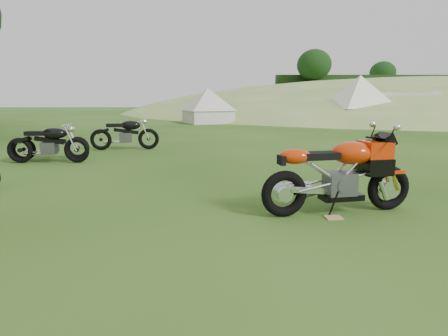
{
  "coord_description": "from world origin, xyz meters",
  "views": [
    {
      "loc": [
        -0.37,
        -5.54,
        1.73
      ],
      "look_at": [
        -0.34,
        0.4,
        0.6
      ],
      "focal_mm": 30.0,
      "sensor_mm": 36.0,
      "label": 1
    }
  ],
  "objects_px": {
    "vintage_moto_b": "(51,141)",
    "vintage_moto_d": "(125,133)",
    "vintage_moto_c": "(48,142)",
    "tent_right": "(359,101)",
    "plywood_board": "(333,217)",
    "caravan": "(403,108)",
    "sport_motorcycle": "(339,169)",
    "tent_left": "(208,105)"
  },
  "relations": [
    {
      "from": "sport_motorcycle",
      "to": "vintage_moto_b",
      "type": "bearing_deg",
      "value": 131.45
    },
    {
      "from": "plywood_board",
      "to": "tent_right",
      "type": "xyz_separation_m",
      "value": [
        7.37,
        19.7,
        1.45
      ]
    },
    {
      "from": "plywood_board",
      "to": "tent_left",
      "type": "xyz_separation_m",
      "value": [
        -2.59,
        20.24,
        1.21
      ]
    },
    {
      "from": "caravan",
      "to": "tent_left",
      "type": "bearing_deg",
      "value": -162.07
    },
    {
      "from": "tent_left",
      "to": "vintage_moto_d",
      "type": "bearing_deg",
      "value": -121.65
    },
    {
      "from": "vintage_moto_b",
      "to": "tent_right",
      "type": "relative_size",
      "value": 0.58
    },
    {
      "from": "vintage_moto_d",
      "to": "caravan",
      "type": "distance_m",
      "value": 20.42
    },
    {
      "from": "caravan",
      "to": "vintage_moto_c",
      "type": "bearing_deg",
      "value": -119.95
    },
    {
      "from": "vintage_moto_d",
      "to": "tent_right",
      "type": "height_order",
      "value": "tent_right"
    },
    {
      "from": "plywood_board",
      "to": "caravan",
      "type": "bearing_deg",
      "value": 62.43
    },
    {
      "from": "caravan",
      "to": "plywood_board",
      "type": "bearing_deg",
      "value": -100.51
    },
    {
      "from": "tent_left",
      "to": "caravan",
      "type": "bearing_deg",
      "value": -20.92
    },
    {
      "from": "tent_left",
      "to": "caravan",
      "type": "xyz_separation_m",
      "value": [
        13.26,
        0.2,
        -0.19
      ]
    },
    {
      "from": "tent_left",
      "to": "plywood_board",
      "type": "bearing_deg",
      "value": -104.49
    },
    {
      "from": "vintage_moto_b",
      "to": "vintage_moto_d",
      "type": "distance_m",
      "value": 2.54
    },
    {
      "from": "plywood_board",
      "to": "caravan",
      "type": "distance_m",
      "value": 23.08
    },
    {
      "from": "sport_motorcycle",
      "to": "caravan",
      "type": "height_order",
      "value": "caravan"
    },
    {
      "from": "tent_right",
      "to": "vintage_moto_b",
      "type": "bearing_deg",
      "value": -144.22
    },
    {
      "from": "vintage_moto_b",
      "to": "vintage_moto_d",
      "type": "relative_size",
      "value": 0.91
    },
    {
      "from": "vintage_moto_b",
      "to": "vintage_moto_c",
      "type": "relative_size",
      "value": 0.94
    },
    {
      "from": "vintage_moto_c",
      "to": "tent_left",
      "type": "relative_size",
      "value": 0.74
    },
    {
      "from": "vintage_moto_d",
      "to": "tent_right",
      "type": "distance_m",
      "value": 17.51
    },
    {
      "from": "plywood_board",
      "to": "tent_left",
      "type": "relative_size",
      "value": 0.08
    },
    {
      "from": "vintage_moto_b",
      "to": "vintage_moto_c",
      "type": "xyz_separation_m",
      "value": [
        0.16,
        -0.51,
        0.03
      ]
    },
    {
      "from": "tent_right",
      "to": "vintage_moto_c",
      "type": "bearing_deg",
      "value": -142.9
    },
    {
      "from": "vintage_moto_d",
      "to": "vintage_moto_c",
      "type": "bearing_deg",
      "value": -126.97
    },
    {
      "from": "vintage_moto_b",
      "to": "vintage_moto_d",
      "type": "xyz_separation_m",
      "value": [
        1.55,
        2.02,
        0.05
      ]
    },
    {
      "from": "vintage_moto_d",
      "to": "caravan",
      "type": "relative_size",
      "value": 0.49
    },
    {
      "from": "plywood_board",
      "to": "tent_left",
      "type": "height_order",
      "value": "tent_left"
    },
    {
      "from": "vintage_moto_c",
      "to": "vintage_moto_d",
      "type": "xyz_separation_m",
      "value": [
        1.39,
        2.53,
        0.02
      ]
    },
    {
      "from": "sport_motorcycle",
      "to": "vintage_moto_c",
      "type": "relative_size",
      "value": 1.09
    },
    {
      "from": "vintage_moto_c",
      "to": "tent_right",
      "type": "distance_m",
      "value": 20.3
    },
    {
      "from": "vintage_moto_c",
      "to": "caravan",
      "type": "relative_size",
      "value": 0.47
    },
    {
      "from": "plywood_board",
      "to": "vintage_moto_d",
      "type": "xyz_separation_m",
      "value": [
        -4.86,
        7.2,
        0.56
      ]
    },
    {
      "from": "tent_left",
      "to": "vintage_moto_c",
      "type": "bearing_deg",
      "value": -125.0
    },
    {
      "from": "sport_motorcycle",
      "to": "vintage_moto_d",
      "type": "bearing_deg",
      "value": 114.14
    },
    {
      "from": "plywood_board",
      "to": "vintage_moto_c",
      "type": "height_order",
      "value": "vintage_moto_c"
    },
    {
      "from": "sport_motorcycle",
      "to": "caravan",
      "type": "relative_size",
      "value": 0.52
    },
    {
      "from": "sport_motorcycle",
      "to": "vintage_moto_c",
      "type": "xyz_separation_m",
      "value": [
        -6.37,
        4.41,
        -0.13
      ]
    },
    {
      "from": "plywood_board",
      "to": "caravan",
      "type": "xyz_separation_m",
      "value": [
        10.67,
        20.44,
        1.02
      ]
    },
    {
      "from": "plywood_board",
      "to": "caravan",
      "type": "height_order",
      "value": "caravan"
    },
    {
      "from": "tent_left",
      "to": "tent_right",
      "type": "height_order",
      "value": "tent_right"
    }
  ]
}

